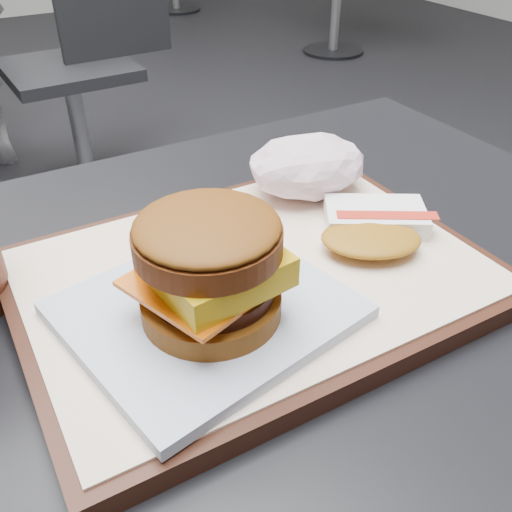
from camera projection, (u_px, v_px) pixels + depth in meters
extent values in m
cube|color=black|center=(256.00, 298.00, 0.50)|extent=(0.80, 0.60, 0.04)
cube|color=black|center=(254.00, 278.00, 0.48)|extent=(0.38, 0.28, 0.02)
cube|color=white|center=(254.00, 269.00, 0.47)|extent=(0.36, 0.26, 0.00)
cube|color=white|center=(206.00, 310.00, 0.42)|extent=(0.22, 0.20, 0.01)
cylinder|color=brown|center=(211.00, 303.00, 0.41)|extent=(0.12, 0.12, 0.02)
cylinder|color=#331007|center=(213.00, 287.00, 0.40)|extent=(0.10, 0.10, 0.01)
cube|color=#DD5707|center=(203.00, 280.00, 0.39)|extent=(0.11, 0.11, 0.00)
cube|color=gold|center=(214.00, 265.00, 0.39)|extent=(0.09, 0.09, 0.02)
cylinder|color=#642B0E|center=(208.00, 241.00, 0.38)|extent=(0.12, 0.12, 0.02)
ellipsoid|color=brown|center=(207.00, 226.00, 0.37)|extent=(0.12, 0.12, 0.02)
cube|color=white|center=(375.00, 217.00, 0.52)|extent=(0.11, 0.09, 0.02)
cube|color=red|center=(387.00, 215.00, 0.51)|extent=(0.08, 0.06, 0.00)
ellipsoid|color=#B67A1D|center=(371.00, 238.00, 0.49)|extent=(0.11, 0.10, 0.01)
cylinder|color=#AFAFB5|center=(80.00, 134.00, 2.14)|extent=(0.06, 0.06, 0.44)
cube|color=black|center=(68.00, 69.00, 2.00)|extent=(0.43, 0.43, 0.04)
cylinder|color=black|center=(333.00, 51.00, 3.81)|extent=(0.40, 0.40, 0.02)
cylinder|color=black|center=(177.00, 9.00, 4.86)|extent=(0.40, 0.40, 0.02)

